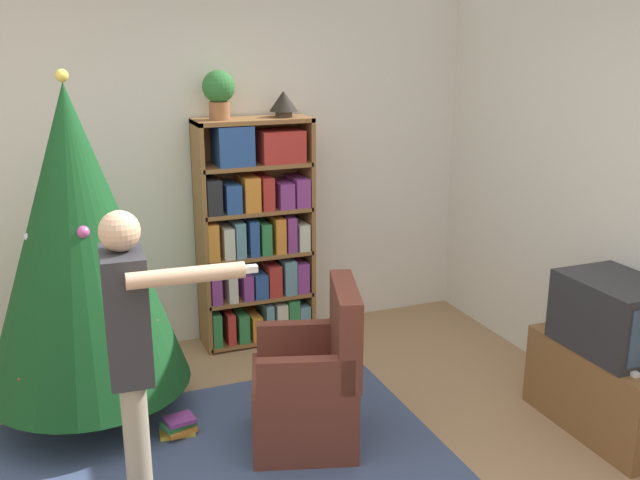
% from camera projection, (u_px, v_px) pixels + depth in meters
% --- Properties ---
extents(wall_back, '(8.00, 0.10, 2.60)m').
position_uv_depth(wall_back, '(172.00, 168.00, 5.02)').
color(wall_back, silver).
rests_on(wall_back, ground_plane).
extents(area_rug, '(2.38, 1.98, 0.01)m').
position_uv_depth(area_rug, '(231.00, 477.00, 3.68)').
color(area_rug, '#3D4C70').
rests_on(area_rug, ground_plane).
extents(bookshelf, '(0.81, 0.32, 1.65)m').
position_uv_depth(bookshelf, '(257.00, 233.00, 5.12)').
color(bookshelf, brown).
rests_on(bookshelf, ground_plane).
extents(tv_stand, '(0.43, 0.90, 0.50)m').
position_uv_depth(tv_stand, '(605.00, 389.00, 4.08)').
color(tv_stand, brown).
rests_on(tv_stand, ground_plane).
extents(television, '(0.44, 0.60, 0.41)m').
position_uv_depth(television, '(615.00, 315.00, 3.95)').
color(television, '#28282D').
rests_on(television, tv_stand).
extents(game_remote, '(0.04, 0.12, 0.02)m').
position_uv_depth(game_remote, '(629.00, 371.00, 3.72)').
color(game_remote, white).
rests_on(game_remote, tv_stand).
extents(christmas_tree, '(1.16, 1.16, 2.03)m').
position_uv_depth(christmas_tree, '(78.00, 242.00, 3.98)').
color(christmas_tree, '#4C3323').
rests_on(christmas_tree, ground_plane).
extents(armchair, '(0.71, 0.70, 0.92)m').
position_uv_depth(armchair, '(311.00, 389.00, 3.93)').
color(armchair, brown).
rests_on(armchair, ground_plane).
extents(standing_person, '(0.62, 0.50, 1.51)m').
position_uv_depth(standing_person, '(131.00, 348.00, 3.11)').
color(standing_person, '#9E937F').
rests_on(standing_person, ground_plane).
extents(potted_plant, '(0.22, 0.22, 0.33)m').
position_uv_depth(potted_plant, '(219.00, 91.00, 4.77)').
color(potted_plant, '#935B38').
rests_on(potted_plant, bookshelf).
extents(table_lamp, '(0.20, 0.20, 0.18)m').
position_uv_depth(table_lamp, '(283.00, 102.00, 4.95)').
color(table_lamp, '#473828').
rests_on(table_lamp, bookshelf).
extents(book_pile_near_tree, '(0.22, 0.18, 0.11)m').
position_uv_depth(book_pile_near_tree, '(179.00, 426.00, 4.06)').
color(book_pile_near_tree, gold).
rests_on(book_pile_near_tree, ground_plane).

